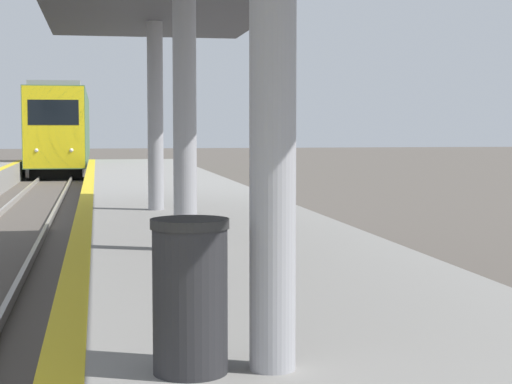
# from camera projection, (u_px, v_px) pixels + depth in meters

# --- Properties ---
(train) EXTENTS (2.78, 21.55, 4.55)m
(train) POSITION_uv_depth(u_px,v_px,m) (63.00, 129.00, 48.57)
(train) COLOR black
(train) RESTS_ON ground
(trash_bin) EXTENTS (0.49, 0.49, 0.96)m
(trash_bin) POSITION_uv_depth(u_px,v_px,m) (190.00, 296.00, 5.27)
(trash_bin) COLOR #262628
(trash_bin) RESTS_ON platform_right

